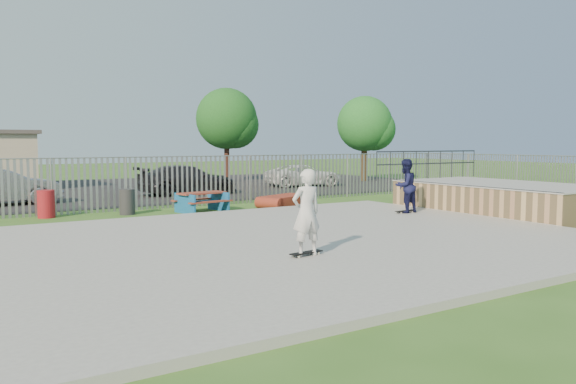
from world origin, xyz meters
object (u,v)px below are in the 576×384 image
car_dark (187,180)px  tree_right (365,124)px  trash_bin_grey (127,202)px  skater_white (306,212)px  funbox (285,201)px  tree_mid (226,119)px  car_white (304,175)px  skater_navy (405,186)px  trash_bin_red (46,204)px  picnic_table (202,202)px

car_dark → tree_right: bearing=-75.7°
car_dark → tree_right: (13.73, 3.08, 3.04)m
trash_bin_grey → skater_white: bearing=-85.1°
funbox → tree_mid: tree_mid is taller
car_white → tree_right: bearing=-65.7°
funbox → tree_mid: (4.18, 13.82, 3.85)m
trash_bin_grey → skater_white: 10.05m
funbox → skater_navy: skater_navy is taller
trash_bin_red → skater_navy: bearing=-31.5°
trash_bin_red → tree_right: size_ratio=0.17×
car_dark → skater_navy: size_ratio=2.66×
skater_navy → skater_white: (-6.95, -4.25, 0.00)m
funbox → trash_bin_red: 8.79m
picnic_table → skater_white: skater_white is taller
picnic_table → skater_white: (-1.65, -9.23, 0.69)m
trash_bin_red → tree_mid: size_ratio=0.16×
picnic_table → car_white: (9.96, 8.16, 0.27)m
car_white → tree_right: 6.98m
picnic_table → tree_mid: tree_mid is taller
picnic_table → tree_mid: (7.78, 13.84, 3.69)m
skater_navy → picnic_table: bearing=-48.1°
car_dark → trash_bin_red: bearing=128.4°
trash_bin_grey → car_white: (12.47, 7.39, 0.19)m
trash_bin_grey → skater_navy: 9.72m
tree_mid → tree_right: bearing=-25.8°
skater_white → picnic_table: bearing=-98.5°
funbox → skater_navy: bearing=-94.6°
trash_bin_red → tree_right: tree_right is taller
car_dark → tree_mid: size_ratio=0.81×
picnic_table → funbox: size_ratio=0.80×
trash_bin_grey → skater_white: size_ratio=0.49×
car_dark → skater_navy: skater_navy is taller
trash_bin_red → tree_mid: bearing=44.1°
tree_right → skater_navy: tree_right is taller
trash_bin_grey → tree_mid: size_ratio=0.15×
trash_bin_grey → car_white: size_ratio=0.20×
car_dark → skater_navy: (3.08, -11.80, 0.34)m
skater_white → trash_bin_red: bearing=-70.4°
picnic_table → car_white: bearing=29.8°
car_white → skater_white: (-11.61, -17.39, 0.42)m
trash_bin_grey → tree_mid: tree_mid is taller
skater_navy → skater_white: size_ratio=1.00×
trash_bin_grey → car_dark: size_ratio=0.18×
picnic_table → trash_bin_grey: trash_bin_grey is taller
funbox → tree_right: size_ratio=0.43×
picnic_table → funbox: 3.60m
tree_right → funbox: bearing=-141.3°
picnic_table → car_dark: bearing=62.4°
trash_bin_red → tree_mid: 18.27m
tree_right → skater_white: size_ratio=3.06×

